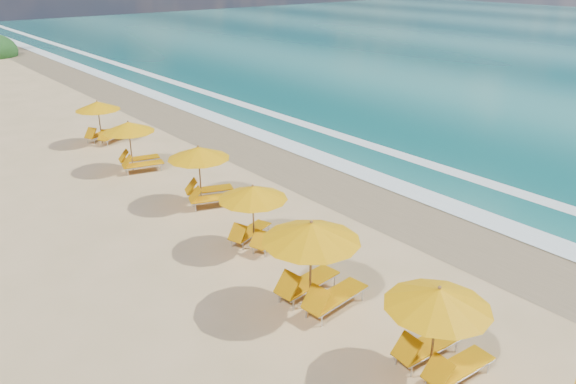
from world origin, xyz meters
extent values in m
plane|color=tan|center=(0.00, 0.00, 0.00)|extent=(160.00, 160.00, 0.00)
cube|color=#8E7955|center=(4.00, 0.00, 0.01)|extent=(4.00, 160.00, 0.01)
cube|color=white|center=(5.50, 0.00, 0.03)|extent=(1.20, 160.00, 0.01)
cube|color=white|center=(8.50, 0.00, 0.02)|extent=(0.80, 160.00, 0.01)
cylinder|color=olive|center=(-2.26, -7.51, 1.06)|extent=(0.05, 0.05, 2.12)
cone|color=#DC9404|center=(-2.26, -7.51, 1.94)|extent=(2.33, 2.33, 0.43)
sphere|color=olive|center=(-2.26, -7.51, 2.17)|extent=(0.08, 0.08, 0.08)
cylinder|color=olive|center=(-2.58, -4.06, 1.18)|extent=(0.06, 0.06, 2.35)
cone|color=#DC9404|center=(-2.58, -4.06, 2.15)|extent=(2.66, 2.66, 0.47)
sphere|color=olive|center=(-2.58, -4.06, 2.42)|extent=(0.08, 0.08, 0.08)
cylinder|color=olive|center=(-1.81, -0.59, 1.01)|extent=(0.05, 0.05, 2.01)
cone|color=#DC9404|center=(-1.81, -0.59, 1.84)|extent=(2.62, 2.62, 0.40)
sphere|color=olive|center=(-1.81, -0.59, 2.07)|extent=(0.07, 0.07, 0.07)
cylinder|color=olive|center=(-1.30, 3.36, 1.06)|extent=(0.05, 0.05, 2.12)
cone|color=#DC9404|center=(-1.30, 3.36, 1.94)|extent=(2.80, 2.80, 0.43)
sphere|color=olive|center=(-1.30, 3.36, 2.18)|extent=(0.08, 0.08, 0.08)
cylinder|color=olive|center=(-1.70, 8.24, 1.02)|extent=(0.05, 0.05, 2.05)
cone|color=#DC9404|center=(-1.70, 8.24, 1.87)|extent=(2.56, 2.56, 0.41)
sphere|color=olive|center=(-1.70, 8.24, 2.10)|extent=(0.07, 0.07, 0.07)
cylinder|color=olive|center=(-1.26, 12.66, 1.01)|extent=(0.05, 0.05, 2.02)
cone|color=#DC9404|center=(-1.26, 12.66, 1.85)|extent=(2.77, 2.77, 0.41)
sphere|color=olive|center=(-1.26, 12.66, 2.08)|extent=(0.07, 0.07, 0.07)
camera|label=1|loc=(-10.46, -12.90, 8.08)|focal=34.68mm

